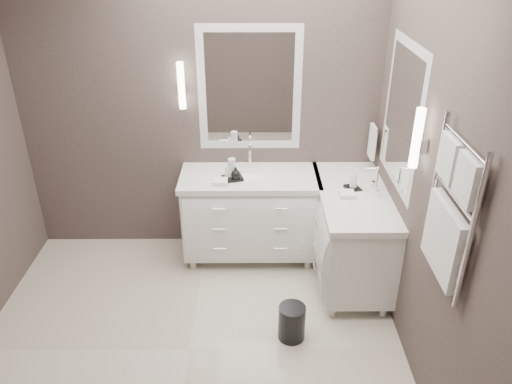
{
  "coord_description": "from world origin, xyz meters",
  "views": [
    {
      "loc": [
        0.48,
        -2.74,
        2.79
      ],
      "look_at": [
        0.5,
        0.7,
        0.96
      ],
      "focal_mm": 35.0,
      "sensor_mm": 36.0,
      "label": 1
    }
  ],
  "objects_px": {
    "vanity_back": "(250,211)",
    "vanity_right": "(351,230)",
    "waste_bin": "(292,322)",
    "towel_ladder": "(449,216)"
  },
  "relations": [
    {
      "from": "vanity_back",
      "to": "vanity_right",
      "type": "xyz_separation_m",
      "value": [
        0.88,
        -0.33,
        0.0
      ]
    },
    {
      "from": "vanity_back",
      "to": "waste_bin",
      "type": "height_order",
      "value": "vanity_back"
    },
    {
      "from": "towel_ladder",
      "to": "waste_bin",
      "type": "xyz_separation_m",
      "value": [
        -0.78,
        0.53,
        -1.25
      ]
    },
    {
      "from": "vanity_back",
      "to": "towel_ladder",
      "type": "distance_m",
      "value": 2.16
    },
    {
      "from": "vanity_right",
      "to": "vanity_back",
      "type": "bearing_deg",
      "value": 159.62
    },
    {
      "from": "vanity_right",
      "to": "towel_ladder",
      "type": "bearing_deg",
      "value": -80.16
    },
    {
      "from": "vanity_right",
      "to": "towel_ladder",
      "type": "relative_size",
      "value": 1.38
    },
    {
      "from": "towel_ladder",
      "to": "waste_bin",
      "type": "height_order",
      "value": "towel_ladder"
    },
    {
      "from": "vanity_right",
      "to": "towel_ladder",
      "type": "distance_m",
      "value": 1.6
    },
    {
      "from": "waste_bin",
      "to": "vanity_right",
      "type": "bearing_deg",
      "value": 54.15
    }
  ]
}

